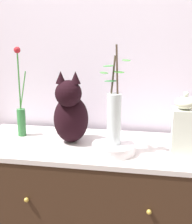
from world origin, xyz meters
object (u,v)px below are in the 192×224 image
at_px(sideboard, 96,221).
at_px(vase_glass_clear, 114,115).
at_px(bowl_porcelain, 114,148).
at_px(jar_lidded_porcelain, 184,129).
at_px(vase_slim_green, 21,113).
at_px(cat_sitting, 71,113).

xyz_separation_m(sideboard, vase_glass_clear, (0.11, -0.10, 0.66)).
relative_size(bowl_porcelain, jar_lidded_porcelain, 0.67).
distance_m(bowl_porcelain, vase_glass_clear, 0.17).
height_order(vase_slim_green, jar_lidded_porcelain, vase_slim_green).
bearing_deg(bowl_porcelain, vase_glass_clear, 125.89).
relative_size(sideboard, cat_sitting, 3.33).
height_order(sideboard, vase_slim_green, vase_slim_green).
height_order(bowl_porcelain, vase_glass_clear, vase_glass_clear).
bearing_deg(vase_glass_clear, bowl_porcelain, -54.11).
bearing_deg(jar_lidded_porcelain, bowl_porcelain, 179.99).
bearing_deg(sideboard, vase_glass_clear, -42.77).
xyz_separation_m(bowl_porcelain, vase_glass_clear, (-0.00, 0.00, 0.17)).
bearing_deg(bowl_porcelain, vase_slim_green, 162.96).
distance_m(cat_sitting, vase_glass_clear, 0.27).
height_order(cat_sitting, bowl_porcelain, cat_sitting).
relative_size(bowl_porcelain, vase_glass_clear, 0.45).
distance_m(vase_slim_green, vase_glass_clear, 0.58).
xyz_separation_m(cat_sitting, bowl_porcelain, (0.25, -0.11, -0.14)).
height_order(vase_slim_green, vase_glass_clear, vase_glass_clear).
bearing_deg(vase_slim_green, sideboard, -9.01).
bearing_deg(jar_lidded_porcelain, vase_glass_clear, 179.93).
xyz_separation_m(bowl_porcelain, jar_lidded_porcelain, (0.33, -0.00, 0.12)).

